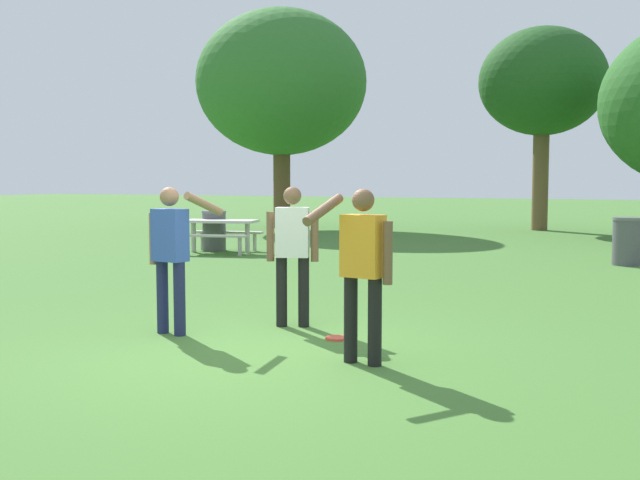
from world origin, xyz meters
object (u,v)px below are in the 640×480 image
object	(u,v)px
trash_can_beside_table	(214,230)
trash_can_further_along	(627,241)
person_bystander	(292,247)
person_thrower	(362,262)
tree_tall_left	(281,83)
frisbee	(337,338)
picnic_table_near	(220,229)
tree_broad_center	(543,83)
person_catcher	(171,248)

from	to	relation	value
trash_can_beside_table	trash_can_further_along	size ratio (longest dim) A/B	1.00
person_bystander	trash_can_beside_table	xyz separation A→B (m)	(-6.00, 7.62, -0.46)
person_thrower	tree_tall_left	size ratio (longest dim) A/B	0.22
person_thrower	frisbee	size ratio (longest dim) A/B	6.56
person_bystander	trash_can_beside_table	world-z (taller)	person_bystander
picnic_table_near	tree_broad_center	distance (m)	13.19
picnic_table_near	trash_can_beside_table	distance (m)	0.61
picnic_table_near	trash_can_further_along	xyz separation A→B (m)	(8.78, 1.25, -0.08)
trash_can_beside_table	tree_tall_left	size ratio (longest dim) A/B	0.13
trash_can_beside_table	person_catcher	bearing A→B (deg)	-59.89
tree_tall_left	person_thrower	bearing A→B (deg)	-60.10
frisbee	person_thrower	bearing A→B (deg)	-54.30
frisbee	trash_can_beside_table	world-z (taller)	trash_can_beside_table
frisbee	tree_tall_left	bearing A→B (deg)	119.55
tree_tall_left	tree_broad_center	xyz separation A→B (m)	(8.41, 2.62, -0.14)
trash_can_beside_table	tree_tall_left	distance (m)	9.62
person_bystander	tree_broad_center	world-z (taller)	tree_broad_center
trash_can_further_along	tree_broad_center	size ratio (longest dim) A/B	0.14
trash_can_further_along	trash_can_beside_table	bearing A→B (deg)	-174.87
person_catcher	trash_can_beside_table	size ratio (longest dim) A/B	1.71
picnic_table_near	trash_can_beside_table	world-z (taller)	trash_can_beside_table
frisbee	picnic_table_near	distance (m)	9.93
trash_can_beside_table	trash_can_further_along	world-z (taller)	same
person_bystander	trash_can_beside_table	size ratio (longest dim) A/B	1.71
tree_broad_center	person_thrower	bearing A→B (deg)	-85.90
picnic_table_near	trash_can_beside_table	size ratio (longest dim) A/B	2.06
tree_broad_center	picnic_table_near	bearing A→B (deg)	-116.49
person_thrower	trash_can_beside_table	xyz separation A→B (m)	(-7.41, 8.97, -0.48)
person_catcher	person_thrower	bearing A→B (deg)	-9.16
person_thrower	trash_can_further_along	size ratio (longest dim) A/B	1.71
person_catcher	trash_can_further_along	bearing A→B (deg)	65.70
trash_can_beside_table	frisbee	bearing A→B (deg)	-50.04
person_catcher	frisbee	distance (m)	2.08
person_catcher	tree_tall_left	xyz separation A→B (m)	(-7.39, 16.69, 4.08)
person_catcher	picnic_table_near	distance (m)	9.34
person_catcher	tree_broad_center	world-z (taller)	tree_broad_center
person_bystander	picnic_table_near	size ratio (longest dim) A/B	0.83
person_bystander	trash_can_further_along	bearing A→B (deg)	69.15
trash_can_beside_table	person_bystander	bearing A→B (deg)	-51.80
frisbee	tree_broad_center	size ratio (longest dim) A/B	0.04
frisbee	person_bystander	bearing A→B (deg)	149.95
trash_can_further_along	person_thrower	bearing A→B (deg)	-100.48
picnic_table_near	tree_broad_center	bearing A→B (deg)	63.51
person_bystander	frisbee	distance (m)	1.28
frisbee	picnic_table_near	xyz separation A→B (m)	(-6.32, 7.64, 0.55)
frisbee	tree_broad_center	bearing A→B (deg)	92.31
trash_can_beside_table	tree_tall_left	world-z (taller)	tree_tall_left
trash_can_beside_table	tree_broad_center	size ratio (longest dim) A/B	0.14
picnic_table_near	trash_can_beside_table	xyz separation A→B (m)	(-0.44, 0.42, -0.08)
person_catcher	person_bystander	distance (m)	1.40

